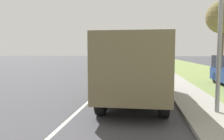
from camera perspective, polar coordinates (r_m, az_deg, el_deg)
ground_plane at (r=37.03m, az=4.44°, el=1.34°), size 180.00×180.00×0.00m
lane_centre_stripe at (r=37.03m, az=4.44°, el=1.34°), size 0.12×120.00×0.00m
sidewalk_right at (r=37.03m, az=11.41°, el=1.35°), size 1.80×120.00×0.12m
grass_strip_right at (r=37.55m, az=18.13°, el=1.18°), size 7.00×120.00×0.02m
military_truck at (r=9.33m, az=5.91°, el=1.38°), size 2.35×6.84×2.77m
car_nearest_ahead at (r=23.12m, az=-1.45°, el=1.20°), size 1.81×4.65×1.63m
car_second_ahead at (r=38.76m, az=7.11°, el=2.58°), size 1.78×4.14×1.70m
car_third_ahead at (r=47.25m, az=7.41°, el=2.80°), size 1.85×4.84×1.42m
car_fourth_ahead at (r=63.06m, az=4.38°, el=3.28°), size 1.85×4.45×1.46m
car_farthest_ahead at (r=76.93m, az=7.76°, el=3.53°), size 1.72×4.83×1.60m
tree_mid_right at (r=24.17m, az=27.03°, el=12.16°), size 3.20×3.20×7.11m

